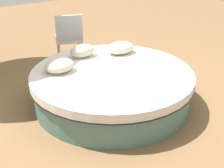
# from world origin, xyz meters

# --- Properties ---
(ground_plane) EXTENTS (16.00, 16.00, 0.00)m
(ground_plane) POSITION_xyz_m (0.00, 0.00, 0.00)
(ground_plane) COLOR olive
(round_bed) EXTENTS (2.44, 2.44, 0.53)m
(round_bed) POSITION_xyz_m (0.00, 0.00, 0.27)
(round_bed) COLOR #4C726B
(round_bed) RESTS_ON ground_plane
(throw_pillow_0) EXTENTS (0.49, 0.36, 0.20)m
(throw_pillow_0) POSITION_xyz_m (-0.54, -0.56, 0.63)
(throw_pillow_0) COLOR beige
(throw_pillow_0) RESTS_ON round_bed
(throw_pillow_1) EXTENTS (0.44, 0.28, 0.21)m
(throw_pillow_1) POSITION_xyz_m (0.08, -0.76, 0.63)
(throw_pillow_1) COLOR beige
(throw_pillow_1) RESTS_ON round_bed
(throw_pillow_2) EXTENTS (0.45, 0.38, 0.19)m
(throw_pillow_2) POSITION_xyz_m (0.65, -0.43, 0.62)
(throw_pillow_2) COLOR beige
(throw_pillow_2) RESTS_ON round_bed
(patio_chair) EXTENTS (0.66, 0.65, 0.98)m
(patio_chair) POSITION_xyz_m (-0.22, -1.90, 0.56)
(patio_chair) COLOR #B7B7BC
(patio_chair) RESTS_ON ground_plane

